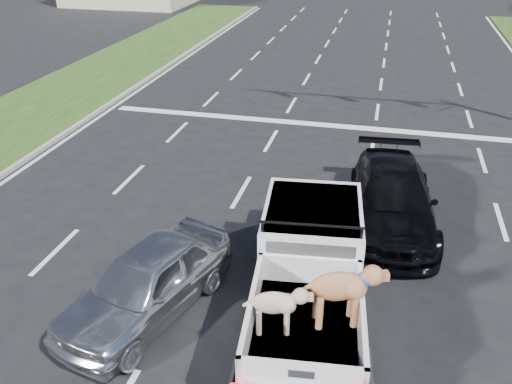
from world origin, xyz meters
TOP-DOWN VIEW (x-y plane):
  - ground at (0.00, 0.00)m, footprint 160.00×160.00m
  - road_markings at (0.00, 6.56)m, footprint 17.75×60.00m
  - curb_left at (-9.05, 6.00)m, footprint 0.15×60.00m
  - pickup_truck at (0.93, -0.88)m, footprint 2.71×5.90m
  - silver_sedan at (-2.20, -1.45)m, footprint 2.82×4.52m
  - black_coupe at (2.42, 3.18)m, footprint 2.46×5.17m

SIDE VIEW (x-z plane):
  - ground at x=0.00m, z-range 0.00..0.00m
  - road_markings at x=0.00m, z-range 0.00..0.01m
  - curb_left at x=-9.05m, z-range 0.00..0.14m
  - silver_sedan at x=-2.20m, z-range 0.00..1.43m
  - black_coupe at x=2.42m, z-range 0.00..1.46m
  - pickup_truck at x=0.93m, z-range -0.06..2.08m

